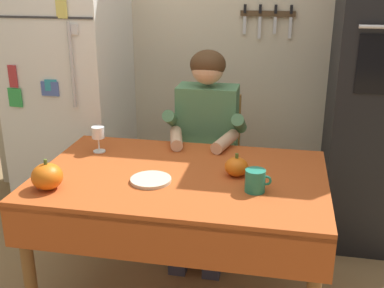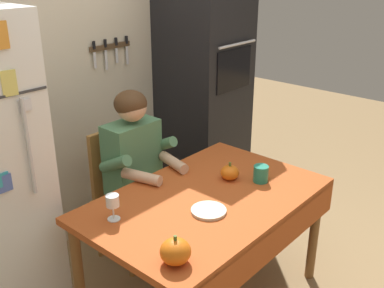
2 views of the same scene
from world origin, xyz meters
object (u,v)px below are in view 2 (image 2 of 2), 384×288
object	(u,v)px
dining_table	(209,211)
coffee_mug	(261,174)
chair_behind_person	(123,189)
wine_glass	(113,202)
serving_tray	(209,211)
pumpkin_medium	(230,172)
seated_person	(140,167)
pumpkin_large	(175,251)
wall_oven	(204,82)

from	to	relation	value
dining_table	coffee_mug	xyz separation A→B (m)	(0.37, -0.10, 0.14)
dining_table	chair_behind_person	bearing A→B (deg)	88.46
dining_table	wine_glass	size ratio (longest dim) A/B	9.81
serving_tray	wine_glass	bearing A→B (deg)	139.78
wine_glass	pumpkin_medium	distance (m)	0.79
chair_behind_person	seated_person	world-z (taller)	seated_person
seated_person	serving_tray	xyz separation A→B (m)	(-0.14, -0.70, 0.01)
coffee_mug	wine_glass	size ratio (longest dim) A/B	0.83
dining_table	chair_behind_person	distance (m)	0.81
chair_behind_person	pumpkin_large	world-z (taller)	chair_behind_person
wall_oven	pumpkin_medium	distance (m)	1.20
wall_oven	pumpkin_medium	xyz separation A→B (m)	(-0.78, -0.87, -0.26)
pumpkin_medium	serving_tray	distance (m)	0.42
chair_behind_person	wine_glass	bearing A→B (deg)	-133.13
wall_oven	pumpkin_large	bearing A→B (deg)	-143.63
seated_person	pumpkin_large	bearing A→B (deg)	-123.74
wall_oven	coffee_mug	bearing A→B (deg)	-123.60
dining_table	coffee_mug	size ratio (longest dim) A/B	11.78
wall_oven	seated_person	xyz separation A→B (m)	(-1.03, -0.32, -0.31)
pumpkin_large	serving_tray	xyz separation A→B (m)	(0.44, 0.17, -0.05)
coffee_mug	pumpkin_medium	world-z (taller)	pumpkin_medium
wall_oven	dining_table	size ratio (longest dim) A/B	1.50
pumpkin_large	pumpkin_medium	world-z (taller)	pumpkin_large
coffee_mug	pumpkin_medium	distance (m)	0.19
chair_behind_person	serving_tray	world-z (taller)	chair_behind_person
wall_oven	serving_tray	xyz separation A→B (m)	(-1.17, -1.02, -0.30)
chair_behind_person	pumpkin_large	bearing A→B (deg)	-118.73
wine_glass	serving_tray	distance (m)	0.51
seated_person	wine_glass	world-z (taller)	seated_person
wine_glass	pumpkin_medium	bearing A→B (deg)	-12.88
dining_table	wine_glass	world-z (taller)	wine_glass
chair_behind_person	coffee_mug	size ratio (longest dim) A/B	7.82
seated_person	coffee_mug	bearing A→B (deg)	-63.95
chair_behind_person	pumpkin_large	distance (m)	1.23
chair_behind_person	seated_person	xyz separation A→B (m)	(-0.00, -0.19, 0.23)
chair_behind_person	wine_glass	distance (m)	0.84
dining_table	chair_behind_person	size ratio (longest dim) A/B	1.51
coffee_mug	wall_oven	bearing A→B (deg)	56.40
seated_person	coffee_mug	size ratio (longest dim) A/B	10.47
dining_table	wine_glass	xyz separation A→B (m)	(-0.50, 0.23, 0.18)
seated_person	dining_table	bearing A→B (deg)	-92.02
seated_person	pumpkin_large	distance (m)	1.04
coffee_mug	wine_glass	bearing A→B (deg)	158.94
wall_oven	coffee_mug	xyz separation A→B (m)	(-0.68, -1.03, -0.26)
serving_tray	pumpkin_medium	bearing A→B (deg)	21.16
chair_behind_person	coffee_mug	bearing A→B (deg)	-68.90
chair_behind_person	coffee_mug	distance (m)	1.00
chair_behind_person	pumpkin_medium	world-z (taller)	chair_behind_person
dining_table	coffee_mug	distance (m)	0.41
seated_person	pumpkin_large	size ratio (longest dim) A/B	8.74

